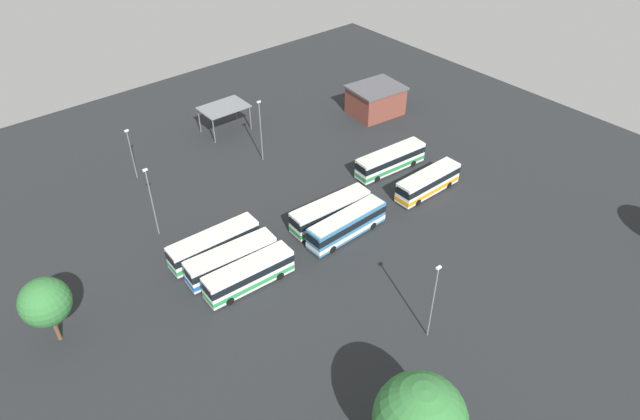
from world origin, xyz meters
name	(u,v)px	position (x,y,z in m)	size (l,w,h in m)	color
ground_plane	(328,222)	(0.00, 0.00, 0.00)	(106.40, 106.40, 0.00)	black
bus_row0_slot0	(390,160)	(-14.77, -3.42, 1.78)	(11.41, 3.40, 3.35)	silver
bus_row0_slot2	(428,182)	(-14.65, 3.86, 1.78)	(10.39, 2.65, 3.35)	silver
bus_row1_slot1	(330,211)	(-0.17, 0.20, 1.78)	(11.32, 3.17, 3.35)	silver
bus_row1_slot2	(347,225)	(0.10, 3.62, 1.78)	(11.25, 2.77, 3.35)	teal
bus_row2_slot0	(214,244)	(14.62, -3.80, 1.78)	(11.30, 3.01, 3.35)	silver
bus_row2_slot1	(231,259)	(14.53, -0.19, 1.78)	(11.03, 3.42, 3.35)	silver
bus_row2_slot2	(249,274)	(14.34, 3.12, 1.78)	(10.70, 3.13, 3.35)	silver
depot_building	(376,100)	(-25.61, -17.61, 2.48)	(9.21, 7.82, 4.92)	brown
maintenance_shelter	(224,108)	(-2.82, -28.82, 4.03)	(7.43, 5.20, 4.30)	slate
lamp_post_by_building	(152,200)	(17.94, -11.87, 5.26)	(0.56, 0.28, 9.68)	slate
lamp_post_far_corner	(433,300)	(4.41, 20.81, 5.18)	(0.56, 0.28, 9.52)	slate
lamp_post_mid_lot	(131,152)	(14.42, -25.35, 4.30)	(0.56, 0.28, 7.77)	slate
lamp_post_near_entrance	(261,129)	(-2.25, -17.74, 5.24)	(0.56, 0.28, 9.64)	slate
tree_west_edge	(45,302)	(33.61, -3.00, 5.36)	(4.98, 4.98, 7.86)	brown
tree_south_edge	(420,419)	(15.85, 29.22, 6.39)	(7.43, 7.43, 10.12)	brown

